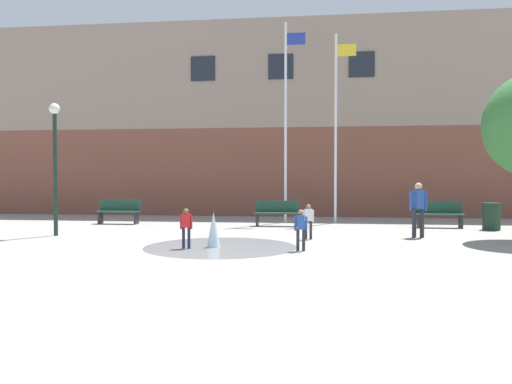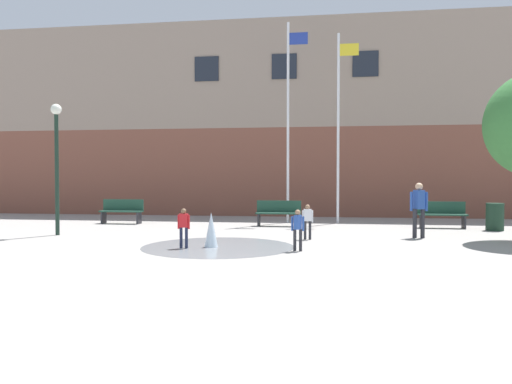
{
  "view_description": "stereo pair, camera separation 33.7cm",
  "coord_description": "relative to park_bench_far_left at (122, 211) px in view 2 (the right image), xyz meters",
  "views": [
    {
      "loc": [
        1.6,
        -6.91,
        1.76
      ],
      "look_at": [
        -0.24,
        8.14,
        1.3
      ],
      "focal_mm": 35.0,
      "sensor_mm": 36.0,
      "label": 1
    },
    {
      "loc": [
        1.93,
        -6.86,
        1.76
      ],
      "look_at": [
        -0.24,
        8.14,
        1.3
      ],
      "focal_mm": 35.0,
      "sensor_mm": 36.0,
      "label": 2
    }
  ],
  "objects": [
    {
      "name": "ground_plane",
      "position": [
        5.77,
        -10.99,
        -0.48
      ],
      "size": [
        100.0,
        100.0,
        0.0
      ],
      "primitive_type": "plane",
      "color": "gray"
    },
    {
      "name": "library_building",
      "position": [
        5.77,
        7.18,
        3.92
      ],
      "size": [
        36.0,
        6.05,
        8.8
      ],
      "color": "brown",
      "rests_on": "ground"
    },
    {
      "name": "splash_fountain",
      "position": [
        4.9,
        -5.66,
        -0.28
      ],
      "size": [
        3.84,
        3.84,
        0.88
      ],
      "color": "gray",
      "rests_on": "ground"
    },
    {
      "name": "park_bench_far_left",
      "position": [
        0.0,
        0.0,
        0.0
      ],
      "size": [
        1.6,
        0.44,
        0.91
      ],
      "color": "#28282D",
      "rests_on": "ground"
    },
    {
      "name": "park_bench_under_right_flagpole",
      "position": [
        5.95,
        -0.13,
        0.0
      ],
      "size": [
        1.6,
        0.44,
        0.91
      ],
      "color": "#28282D",
      "rests_on": "ground"
    },
    {
      "name": "park_bench_far_right",
      "position": [
        11.59,
        -0.01,
        0.0
      ],
      "size": [
        1.6,
        0.44,
        0.91
      ],
      "color": "#28282D",
      "rests_on": "ground"
    },
    {
      "name": "child_in_fountain",
      "position": [
        7.0,
        -6.09,
        0.1
      ],
      "size": [
        0.31,
        0.24,
        0.99
      ],
      "rotation": [
        0.0,
        0.0,
        -1.9
      ],
      "color": "#28282D",
      "rests_on": "ground"
    },
    {
      "name": "adult_near_bench",
      "position": [
        10.29,
        -3.04,
        0.45
      ],
      "size": [
        0.5,
        0.38,
        1.59
      ],
      "rotation": [
        0.0,
        0.0,
        1.87
      ],
      "color": "#28282D",
      "rests_on": "ground"
    },
    {
      "name": "child_running",
      "position": [
        4.2,
        -6.04,
        0.1
      ],
      "size": [
        0.31,
        0.14,
        0.99
      ],
      "rotation": [
        0.0,
        0.0,
        -3.08
      ],
      "color": "#1E233D",
      "rests_on": "ground"
    },
    {
      "name": "child_with_pink_shirt",
      "position": [
        7.14,
        -3.85,
        0.1
      ],
      "size": [
        0.31,
        0.15,
        0.99
      ],
      "rotation": [
        0.0,
        0.0,
        0.13
      ],
      "color": "#28282D",
      "rests_on": "ground"
    },
    {
      "name": "flagpole_left",
      "position": [
        6.2,
        1.32,
        3.59
      ],
      "size": [
        0.8,
        0.1,
        7.66
      ],
      "color": "silver",
      "rests_on": "ground"
    },
    {
      "name": "flagpole_right",
      "position": [
        8.11,
        1.32,
        3.35
      ],
      "size": [
        0.8,
        0.1,
        7.17
      ],
      "color": "silver",
      "rests_on": "ground"
    },
    {
      "name": "lamp_post_left_lane",
      "position": [
        -0.39,
        -3.85,
        2.1
      ],
      "size": [
        0.32,
        0.32,
        3.95
      ],
      "color": "#192D23",
      "rests_on": "ground"
    },
    {
      "name": "trash_can",
      "position": [
        13.13,
        -0.6,
        -0.03
      ],
      "size": [
        0.56,
        0.56,
        0.9
      ],
      "primitive_type": "cylinder",
      "color": "#193323",
      "rests_on": "ground"
    }
  ]
}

